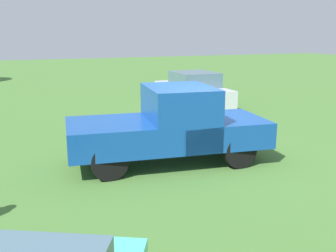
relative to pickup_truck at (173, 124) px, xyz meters
The scene contains 3 objects.
ground_plane 1.10m from the pickup_truck, 16.93° to the left, with size 80.00×80.00×0.00m, color #477533.
pickup_truck is the anchor object (origin of this frame).
sedan_near 7.61m from the pickup_truck, 60.35° to the left, with size 2.26×4.46×1.45m.
Camera 1 is at (-4.07, -8.35, 3.04)m, focal length 41.43 mm.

